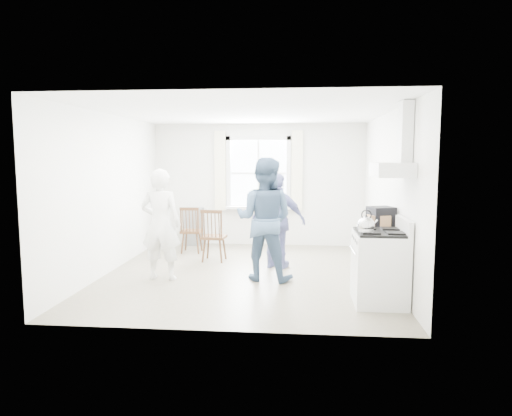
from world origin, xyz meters
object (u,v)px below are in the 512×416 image
(windsor_chair_b, at_px, (213,230))
(person_mid, at_px, (264,219))
(stereo_stack, at_px, (381,217))
(person_left, at_px, (161,224))
(low_cabinet, at_px, (376,258))
(windsor_chair_a, at_px, (190,225))
(gas_stove, at_px, (380,267))
(person_right, at_px, (278,221))

(windsor_chair_b, distance_m, person_mid, 1.52)
(stereo_stack, distance_m, person_left, 3.30)
(low_cabinet, bearing_deg, windsor_chair_a, 146.96)
(gas_stove, height_order, stereo_stack, stereo_stack)
(low_cabinet, height_order, person_left, person_left)
(person_left, bearing_deg, windsor_chair_b, -113.21)
(windsor_chair_b, distance_m, person_right, 1.25)
(stereo_stack, distance_m, person_right, 1.91)
(person_right, bearing_deg, windsor_chair_a, -14.34)
(person_mid, bearing_deg, stereo_stack, 178.99)
(gas_stove, height_order, windsor_chair_a, gas_stove)
(gas_stove, distance_m, stereo_stack, 0.87)
(person_right, bearing_deg, person_left, 42.53)
(stereo_stack, bearing_deg, windsor_chair_b, 151.91)
(windsor_chair_a, distance_m, windsor_chair_b, 0.91)
(gas_stove, distance_m, person_right, 2.29)
(gas_stove, xyz_separation_m, person_right, (-1.40, 1.79, 0.33))
(stereo_stack, xyz_separation_m, person_mid, (-1.69, 0.37, -0.10))
(low_cabinet, height_order, windsor_chair_b, windsor_chair_b)
(low_cabinet, height_order, person_right, person_right)
(person_mid, distance_m, person_right, 0.79)
(person_mid, relative_size, person_right, 1.16)
(person_mid, bearing_deg, windsor_chair_a, -36.84)
(windsor_chair_b, xyz_separation_m, person_right, (1.19, -0.31, 0.22))
(person_right, bearing_deg, windsor_chair_b, 0.87)
(windsor_chair_a, bearing_deg, person_right, -29.92)
(windsor_chair_b, height_order, person_left, person_left)
(gas_stove, height_order, person_mid, person_mid)
(person_right, bearing_deg, low_cabinet, 159.06)
(gas_stove, bearing_deg, windsor_chair_b, 140.97)
(windsor_chair_a, xyz_separation_m, windsor_chair_b, (0.58, -0.71, 0.03))
(person_left, bearing_deg, gas_stove, 166.62)
(gas_stove, relative_size, person_left, 0.65)
(low_cabinet, bearing_deg, person_right, 143.47)
(gas_stove, bearing_deg, windsor_chair_a, 138.48)
(person_left, distance_m, person_mid, 1.60)
(low_cabinet, xyz_separation_m, person_mid, (-1.65, 0.33, 0.50))
(stereo_stack, height_order, person_mid, person_mid)
(person_right, bearing_deg, gas_stove, 143.64)
(stereo_stack, xyz_separation_m, windsor_chair_a, (-3.29, 2.15, -0.48))
(person_mid, bearing_deg, low_cabinet, -179.88)
(stereo_stack, relative_size, windsor_chair_b, 0.42)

